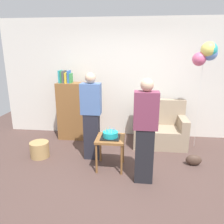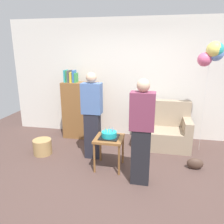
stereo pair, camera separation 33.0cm
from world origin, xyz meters
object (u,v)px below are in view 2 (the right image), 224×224
Objects in this scene: couch at (163,131)px; bookshelf at (80,109)px; person_blowing_candles at (92,116)px; wicker_basket at (43,147)px; birthday_cake at (109,135)px; side_table at (109,142)px; person_holding_cake at (142,132)px; handbag at (195,164)px; balloon_bunch at (213,53)px.

couch is 0.70× the size of bookshelf.
bookshelf is (-1.89, 0.14, 0.33)m from couch.
person_blowing_candles reaches higher than wicker_basket.
bookshelf is at bearing 126.87° from birthday_cake.
wicker_basket is (-1.41, 0.25, -0.33)m from side_table.
person_blowing_candles is 1.00× the size of person_holding_cake.
birthday_cake is at bearing -46.81° from person_blowing_candles.
bookshelf is 1.24m from wicker_basket.
birthday_cake is 1.59m from handbag.
side_table is at bearing -170.53° from handbag.
birthday_cake reaches higher than side_table.
balloon_bunch is at bearing -9.55° from couch.
balloon_bunch is (0.24, 0.75, 1.86)m from handbag.
wicker_basket is 1.29× the size of handbag.
person_blowing_candles reaches higher than bookshelf.
person_blowing_candles reaches higher than side_table.
person_holding_cake is at bearing -147.14° from handbag.
handbag is (1.48, 0.25, -0.52)m from birthday_cake.
person_blowing_candles and person_holding_cake have the same top height.
birthday_cake reaches higher than handbag.
person_blowing_candles is at bearing 4.77° from wicker_basket.
balloon_bunch is (0.78, -0.13, 1.62)m from couch.
wicker_basket reaches higher than handbag.
wicker_basket is at bearing 178.40° from person_blowing_candles.
bookshelf is 0.96× the size of person_blowing_candles.
side_table is 1.47m from wicker_basket.
balloon_bunch is at bearing 11.09° from person_blowing_candles.
person_holding_cake is at bearing -31.08° from side_table.
couch is at bearing 121.48° from handbag.
wicker_basket is at bearing 169.97° from birthday_cake.
couch is at bearing -4.27° from bookshelf.
handbag is 2.02m from balloon_bunch.
person_holding_cake is at bearing -41.54° from person_blowing_candles.
side_table is at bearing -149.87° from balloon_bunch.
side_table is 0.35× the size of person_blowing_candles.
birthday_cake reaches higher than wicker_basket.
side_table is 0.13m from birthday_cake.
side_table is at bearing -129.70° from couch.
side_table reaches higher than wicker_basket.
bookshelf is 4.37× the size of wicker_basket.
bookshelf is at bearing 114.57° from person_blowing_candles.
handbag is (0.91, 0.59, -0.73)m from person_holding_cake.
balloon_bunch reaches higher than bookshelf.
side_table is (0.95, -1.27, -0.19)m from bookshelf.
handbag is at bearing 9.47° from birthday_cake.
couch is 0.67× the size of person_blowing_candles.
couch reaches higher than handbag.
couch is 1.06m from handbag.
balloon_bunch reaches higher than couch.
balloon_bunch is (1.15, 1.34, 1.13)m from person_holding_cake.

